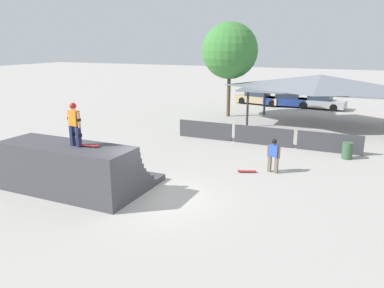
{
  "coord_description": "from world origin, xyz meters",
  "views": [
    {
      "loc": [
        6.65,
        -11.39,
        5.7
      ],
      "look_at": [
        -0.44,
        4.16,
        1.08
      ],
      "focal_mm": 35.0,
      "sensor_mm": 36.0,
      "label": 1
    }
  ],
  "objects_px": {
    "parked_car_blue": "(288,100)",
    "tree_beside_pavilion": "(230,51)",
    "skateboard_on_deck": "(89,145)",
    "skateboard_on_ground": "(246,171)",
    "bystander_walking": "(274,153)",
    "parked_car_silver": "(321,102)",
    "skater_on_deck": "(74,122)",
    "trash_bin": "(347,151)",
    "parked_car_tan": "(258,98)"
  },
  "relations": [
    {
      "from": "skater_on_deck",
      "to": "tree_beside_pavilion",
      "type": "relative_size",
      "value": 0.22
    },
    {
      "from": "skater_on_deck",
      "to": "bystander_walking",
      "type": "bearing_deg",
      "value": 51.58
    },
    {
      "from": "skateboard_on_ground",
      "to": "tree_beside_pavilion",
      "type": "distance_m",
      "value": 14.52
    },
    {
      "from": "trash_bin",
      "to": "parked_car_silver",
      "type": "relative_size",
      "value": 0.2
    },
    {
      "from": "tree_beside_pavilion",
      "to": "trash_bin",
      "type": "bearing_deg",
      "value": -42.07
    },
    {
      "from": "parked_car_silver",
      "to": "trash_bin",
      "type": "bearing_deg",
      "value": -71.66
    },
    {
      "from": "skateboard_on_ground",
      "to": "parked_car_tan",
      "type": "distance_m",
      "value": 20.14
    },
    {
      "from": "skateboard_on_ground",
      "to": "parked_car_silver",
      "type": "relative_size",
      "value": 0.2
    },
    {
      "from": "bystander_walking",
      "to": "parked_car_silver",
      "type": "bearing_deg",
      "value": -78.75
    },
    {
      "from": "trash_bin",
      "to": "parked_car_silver",
      "type": "bearing_deg",
      "value": 100.9
    },
    {
      "from": "skateboard_on_ground",
      "to": "parked_car_tan",
      "type": "xyz_separation_m",
      "value": [
        -4.65,
        19.59,
        0.54
      ]
    },
    {
      "from": "tree_beside_pavilion",
      "to": "parked_car_tan",
      "type": "distance_m",
      "value": 8.38
    },
    {
      "from": "skater_on_deck",
      "to": "parked_car_blue",
      "type": "height_order",
      "value": "skater_on_deck"
    },
    {
      "from": "parked_car_tan",
      "to": "skateboard_on_ground",
      "type": "bearing_deg",
      "value": -64.7
    },
    {
      "from": "bystander_walking",
      "to": "parked_car_tan",
      "type": "relative_size",
      "value": 0.33
    },
    {
      "from": "parked_car_tan",
      "to": "bystander_walking",
      "type": "bearing_deg",
      "value": -61.32
    },
    {
      "from": "bystander_walking",
      "to": "tree_beside_pavilion",
      "type": "bearing_deg",
      "value": -50.91
    },
    {
      "from": "skateboard_on_deck",
      "to": "parked_car_tan",
      "type": "relative_size",
      "value": 0.18
    },
    {
      "from": "parked_car_blue",
      "to": "parked_car_silver",
      "type": "distance_m",
      "value": 2.89
    },
    {
      "from": "skateboard_on_deck",
      "to": "skateboard_on_ground",
      "type": "distance_m",
      "value": 7.13
    },
    {
      "from": "bystander_walking",
      "to": "skateboard_on_ground",
      "type": "relative_size",
      "value": 1.85
    },
    {
      "from": "skateboard_on_ground",
      "to": "tree_beside_pavilion",
      "type": "bearing_deg",
      "value": -91.11
    },
    {
      "from": "skater_on_deck",
      "to": "parked_car_tan",
      "type": "bearing_deg",
      "value": 97.99
    },
    {
      "from": "skateboard_on_deck",
      "to": "skateboard_on_ground",
      "type": "relative_size",
      "value": 0.97
    },
    {
      "from": "parked_car_tan",
      "to": "parked_car_silver",
      "type": "height_order",
      "value": "same"
    },
    {
      "from": "tree_beside_pavilion",
      "to": "parked_car_silver",
      "type": "relative_size",
      "value": 1.68
    },
    {
      "from": "skateboard_on_deck",
      "to": "parked_car_blue",
      "type": "bearing_deg",
      "value": 73.02
    },
    {
      "from": "trash_bin",
      "to": "parked_car_silver",
      "type": "distance_m",
      "value": 15.46
    },
    {
      "from": "tree_beside_pavilion",
      "to": "skater_on_deck",
      "type": "bearing_deg",
      "value": -89.67
    },
    {
      "from": "skateboard_on_ground",
      "to": "trash_bin",
      "type": "relative_size",
      "value": 1.0
    },
    {
      "from": "skateboard_on_ground",
      "to": "skater_on_deck",
      "type": "bearing_deg",
      "value": 21.52
    },
    {
      "from": "parked_car_blue",
      "to": "tree_beside_pavilion",
      "type": "bearing_deg",
      "value": -122.09
    },
    {
      "from": "bystander_walking",
      "to": "skateboard_on_ground",
      "type": "xyz_separation_m",
      "value": [
        -1.09,
        -0.51,
        -0.86
      ]
    },
    {
      "from": "parked_car_tan",
      "to": "parked_car_blue",
      "type": "relative_size",
      "value": 1.03
    },
    {
      "from": "skateboard_on_deck",
      "to": "bystander_walking",
      "type": "bearing_deg",
      "value": 34.05
    },
    {
      "from": "skateboard_on_deck",
      "to": "skateboard_on_ground",
      "type": "bearing_deg",
      "value": 37.38
    },
    {
      "from": "skater_on_deck",
      "to": "parked_car_tan",
      "type": "relative_size",
      "value": 0.35
    },
    {
      "from": "skateboard_on_ground",
      "to": "parked_car_silver",
      "type": "xyz_separation_m",
      "value": [
        1.13,
        19.35,
        0.54
      ]
    },
    {
      "from": "skateboard_on_ground",
      "to": "tree_beside_pavilion",
      "type": "relative_size",
      "value": 0.12
    },
    {
      "from": "skater_on_deck",
      "to": "skateboard_on_deck",
      "type": "relative_size",
      "value": 1.98
    },
    {
      "from": "skateboard_on_ground",
      "to": "trash_bin",
      "type": "xyz_separation_m",
      "value": [
        4.06,
        4.17,
        0.37
      ]
    },
    {
      "from": "skater_on_deck",
      "to": "parked_car_blue",
      "type": "bearing_deg",
      "value": 91.28
    },
    {
      "from": "parked_car_tan",
      "to": "parked_car_blue",
      "type": "distance_m",
      "value": 2.9
    },
    {
      "from": "skater_on_deck",
      "to": "skateboard_on_ground",
      "type": "distance_m",
      "value": 7.83
    },
    {
      "from": "skateboard_on_deck",
      "to": "parked_car_silver",
      "type": "distance_m",
      "value": 25.12
    },
    {
      "from": "tree_beside_pavilion",
      "to": "parked_car_silver",
      "type": "distance_m",
      "value": 10.35
    },
    {
      "from": "skateboard_on_deck",
      "to": "tree_beside_pavilion",
      "type": "relative_size",
      "value": 0.11
    },
    {
      "from": "skater_on_deck",
      "to": "tree_beside_pavilion",
      "type": "xyz_separation_m",
      "value": [
        -0.1,
        17.75,
        2.22
      ]
    },
    {
      "from": "bystander_walking",
      "to": "skater_on_deck",
      "type": "bearing_deg",
      "value": 53.84
    },
    {
      "from": "tree_beside_pavilion",
      "to": "parked_car_blue",
      "type": "relative_size",
      "value": 1.6
    }
  ]
}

